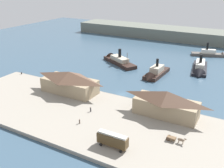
{
  "coord_description": "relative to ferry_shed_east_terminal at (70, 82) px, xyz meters",
  "views": [
    {
      "loc": [
        42.45,
        -83.67,
        42.85
      ],
      "look_at": [
        -6.35,
        3.42,
        2.0
      ],
      "focal_mm": 41.62,
      "sensor_mm": 36.0,
      "label": 1
    }
  ],
  "objects": [
    {
      "name": "mooring_post_east",
      "position": [
        -12.48,
        4.71,
        -3.85
      ],
      "size": [
        0.44,
        0.44,
        0.9
      ],
      "primitive_type": "cylinder",
      "color": "black",
      "rests_on": "quay_promenade"
    },
    {
      "name": "quay_promenade",
      "position": [
        17.68,
        -11.88,
        -4.9
      ],
      "size": [
        110.0,
        36.0,
        1.2
      ],
      "primitive_type": "cube",
      "color": "gray",
      "rests_on": "ground"
    },
    {
      "name": "ferry_outer_harbor",
      "position": [
        39.19,
        84.96,
        -4.22
      ],
      "size": [
        21.09,
        10.59,
        9.31
      ],
      "color": "#514C47",
      "rests_on": "ground"
    },
    {
      "name": "street_tram",
      "position": [
        32.15,
        -23.35,
        -1.86
      ],
      "size": [
        8.51,
        2.43,
        4.16
      ],
      "color": "#4C381E",
      "rests_on": "quay_promenade"
    },
    {
      "name": "ferry_moored_west",
      "position": [
        38.71,
        52.84,
        -4.17
      ],
      "size": [
        10.43,
        25.59,
        10.55
      ],
      "color": "black",
      "rests_on": "ground"
    },
    {
      "name": "ferry_shed_customs_shed",
      "position": [
        38.81,
        0.3,
        0.02
      ],
      "size": [
        20.8,
        8.44,
        8.51
      ],
      "color": "#998466",
      "rests_on": "quay_promenade"
    },
    {
      "name": "pedestrian_near_cart",
      "position": [
        -14.01,
        1.61,
        -3.6
      ],
      "size": [
        0.38,
        0.38,
        1.55
      ],
      "color": "#6B5B4C",
      "rests_on": "quay_promenade"
    },
    {
      "name": "ferry_mid_harbor",
      "position": [
        -4.2,
        46.29,
        -4.07
      ],
      "size": [
        25.56,
        18.17,
        10.18
      ],
      "color": "black",
      "rests_on": "ground"
    },
    {
      "name": "pedestrian_walking_east",
      "position": [
        17.36,
        -17.72,
        -3.6
      ],
      "size": [
        0.38,
        0.38,
        1.53
      ],
      "color": "#4C3D33",
      "rests_on": "quay_promenade"
    },
    {
      "name": "horse_cart",
      "position": [
        45.96,
        -12.77,
        -3.37
      ],
      "size": [
        5.43,
        1.48,
        1.87
      ],
      "color": "brown",
      "rests_on": "quay_promenade"
    },
    {
      "name": "ground_plane",
      "position": [
        17.68,
        10.12,
        -5.5
      ],
      "size": [
        320.0,
        320.0,
        0.0
      ],
      "primitive_type": "plane",
      "color": "#385166"
    },
    {
      "name": "mooring_post_west",
      "position": [
        -32.5,
        5.21,
        -3.85
      ],
      "size": [
        0.44,
        0.44,
        0.9
      ],
      "primitive_type": "cylinder",
      "color": "black",
      "rests_on": "quay_promenade"
    },
    {
      "name": "pedestrian_near_west_shed",
      "position": [
        16.1,
        -9.66,
        -3.52
      ],
      "size": [
        0.42,
        0.42,
        1.7
      ],
      "color": "#232328",
      "rests_on": "quay_promenade"
    },
    {
      "name": "ferry_shed_east_terminal",
      "position": [
        0.0,
        0.0,
        0.0
      ],
      "size": [
        22.05,
        10.03,
        8.47
      ],
      "color": "#998466",
      "rests_on": "quay_promenade"
    },
    {
      "name": "ferry_near_quay",
      "position": [
        21.96,
        35.42,
        -4.03
      ],
      "size": [
        7.1,
        20.56,
        10.09
      ],
      "color": "black",
      "rests_on": "ground"
    },
    {
      "name": "seawall_edge",
      "position": [
        17.68,
        6.52,
        -5.0
      ],
      "size": [
        110.0,
        0.8,
        1.0
      ],
      "primitive_type": "cube",
      "color": "slate",
      "rests_on": "ground"
    },
    {
      "name": "far_headland",
      "position": [
        17.68,
        120.12,
        -1.5
      ],
      "size": [
        180.0,
        24.0,
        8.0
      ],
      "primitive_type": "cube",
      "color": "#60665B",
      "rests_on": "ground"
    }
  ]
}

